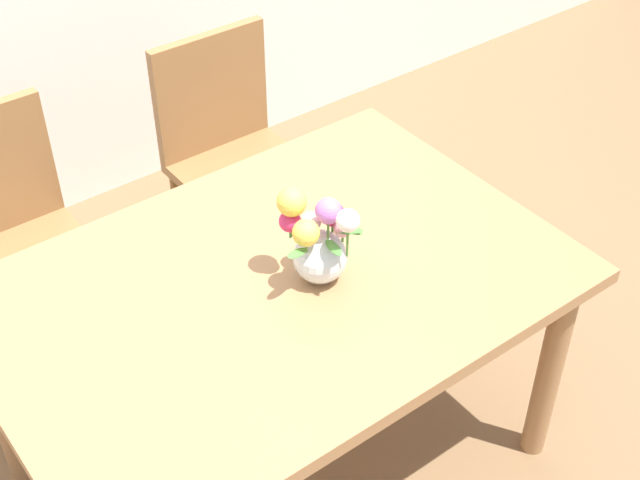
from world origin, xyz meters
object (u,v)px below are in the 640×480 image
object	(u,v)px
dining_table	(276,307)
chair_right	(232,148)
chair_left	(10,237)
flower_vase	(318,241)

from	to	relation	value
dining_table	chair_right	size ratio (longest dim) A/B	1.60
dining_table	chair_left	bearing A→B (deg)	115.31
chair_right	flower_vase	bearing A→B (deg)	71.24
dining_table	chair_right	bearing A→B (deg)	64.69
chair_left	chair_right	bearing A→B (deg)	-180.00
chair_left	flower_vase	xyz separation A→B (m)	(0.49, -0.89, 0.32)
chair_left	dining_table	bearing A→B (deg)	115.31
chair_left	chair_right	world-z (taller)	same
flower_vase	chair_left	bearing A→B (deg)	118.74
chair_right	chair_left	bearing A→B (deg)	0.00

